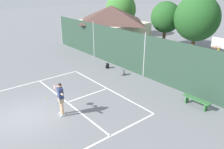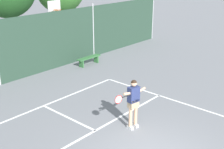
# 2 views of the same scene
# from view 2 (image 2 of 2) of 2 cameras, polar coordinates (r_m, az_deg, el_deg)

# --- Properties ---
(basketball_hoop) EXTENTS (0.90, 0.67, 3.55)m
(basketball_hoop) POSITION_cam_2_polar(r_m,az_deg,el_deg) (18.79, -10.72, 9.76)
(basketball_hoop) COLOR yellow
(basketball_hoop) RESTS_ON ground
(tennis_player) EXTENTS (1.44, 0.33, 1.85)m
(tennis_player) POSITION_cam_2_polar(r_m,az_deg,el_deg) (10.69, 4.01, -4.78)
(tennis_player) COLOR silver
(tennis_player) RESTS_ON ground
(courtside_bench) EXTENTS (1.60, 0.36, 0.48)m
(courtside_bench) POSITION_cam_2_polar(r_m,az_deg,el_deg) (17.73, -4.36, 2.93)
(courtside_bench) COLOR #336B38
(courtside_bench) RESTS_ON ground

